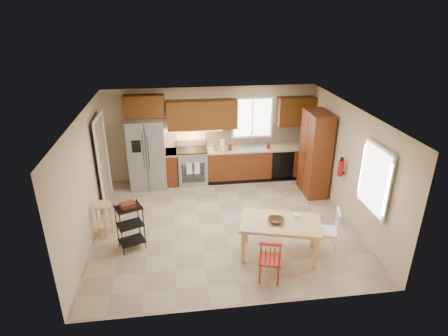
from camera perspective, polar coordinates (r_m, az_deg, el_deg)
floor at (r=8.33m, az=-0.04°, el=-8.39°), size 5.50×5.50×0.00m
ceiling at (r=7.31m, az=-0.05°, el=8.44°), size 5.50×5.00×0.02m
wall_back at (r=10.06m, az=-1.92°, el=5.28°), size 5.50×0.02×2.50m
wall_front at (r=5.58m, az=3.38°, el=-11.03°), size 5.50×0.02×2.50m
wall_left at (r=7.90m, az=-20.25°, el=-1.57°), size 0.02×5.00×2.50m
wall_right at (r=8.52m, az=18.62°, el=0.50°), size 0.02×5.00×2.50m
refrigerator at (r=9.81m, az=-11.61°, el=2.19°), size 0.92×0.75×1.82m
range_stove at (r=10.01m, az=-4.81°, el=0.27°), size 0.76×0.63×0.92m
base_cabinet_narrow at (r=10.02m, az=-7.95°, el=0.09°), size 0.30×0.60×0.90m
base_cabinet_run at (r=10.26m, az=5.50°, el=0.79°), size 2.92×0.60×0.90m
dishwasher at (r=10.14m, az=8.94°, el=0.32°), size 0.60×0.02×0.78m
backsplash at (r=10.26m, az=5.30°, el=5.14°), size 2.92×0.03×0.55m
upper_over_fridge at (r=9.64m, az=-12.12°, el=9.22°), size 1.00×0.35×0.55m
upper_left_block at (r=9.70m, az=-3.35°, el=8.11°), size 1.80×0.35×0.75m
upper_right_block at (r=10.18m, az=10.98°, el=8.48°), size 1.00×0.35×0.75m
window_back at (r=10.08m, az=4.35°, el=7.65°), size 1.12×0.04×1.12m
sink at (r=10.07m, az=4.53°, el=2.89°), size 0.62×0.46×0.16m
undercab_glow at (r=9.77m, az=-5.04°, el=5.76°), size 1.60×0.30×0.01m
soap_bottle at (r=10.01m, az=6.80°, el=3.50°), size 0.09×0.09×0.19m
paper_towel at (r=9.82m, az=-0.24°, el=3.54°), size 0.12×0.12×0.28m
canister_steel at (r=9.82m, az=-1.40°, el=3.22°), size 0.11×0.11×0.18m
canister_wood at (r=9.85m, az=0.94°, el=3.15°), size 0.10×0.10×0.14m
pantry at (r=9.48m, az=13.71°, el=2.14°), size 0.50×0.95×2.10m
fire_extinguisher at (r=8.65m, az=17.37°, el=-0.06°), size 0.12×0.12×0.36m
window_right at (r=7.48m, az=21.99°, el=-1.57°), size 0.04×1.02×1.32m
doorway at (r=9.13m, az=-18.03°, el=0.77°), size 0.04×0.95×2.10m
dining_table at (r=7.27m, az=8.45°, el=-10.63°), size 1.64×1.20×0.72m
chair_red at (r=6.64m, az=7.02°, el=-13.52°), size 0.50×0.50×0.86m
chair_white at (r=7.56m, az=15.42°, el=-9.16°), size 0.50×0.50×0.86m
table_bowl at (r=7.05m, az=7.90°, el=-8.24°), size 0.37×0.37×0.07m
table_jar at (r=7.22m, az=10.92°, el=-7.37°), size 0.12×0.12×0.12m
bar_stool at (r=8.16m, az=-17.79°, el=-7.45°), size 0.38×0.38×0.72m
utility_cart at (r=7.54m, az=-14.07°, el=-8.69°), size 0.58×0.53×0.95m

